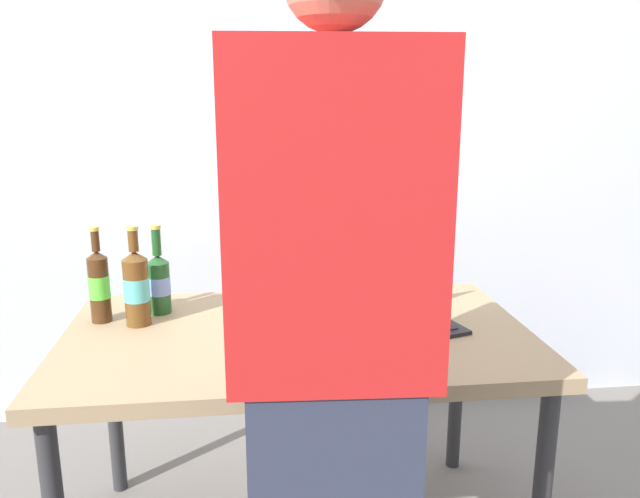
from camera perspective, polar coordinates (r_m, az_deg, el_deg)
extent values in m
cube|color=#9E8460|center=(1.91, -2.03, -8.00)|extent=(1.38, 0.82, 0.04)
cylinder|color=#2D2D30|center=(2.42, -18.20, -13.17)|extent=(0.05, 0.05, 0.68)
cylinder|color=#2D2D30|center=(2.50, 12.28, -11.93)|extent=(0.05, 0.05, 0.68)
cube|color=black|center=(1.92, 7.17, -7.13)|extent=(0.41, 0.34, 0.01)
cube|color=#232326|center=(1.90, 7.49, -7.09)|extent=(0.33, 0.23, 0.00)
cube|color=black|center=(1.99, 5.26, -2.97)|extent=(0.35, 0.14, 0.21)
cube|color=black|center=(1.99, 5.32, -3.00)|extent=(0.32, 0.12, 0.19)
cylinder|color=#472B14|center=(2.06, -19.34, -3.52)|extent=(0.06, 0.06, 0.20)
cone|color=#472B14|center=(2.03, -19.59, -0.48)|extent=(0.06, 0.06, 0.02)
cylinder|color=#472B14|center=(2.02, -19.69, 0.69)|extent=(0.02, 0.02, 0.06)
cylinder|color=#BFB74C|center=(2.01, -19.78, 1.74)|extent=(0.03, 0.03, 0.01)
cylinder|color=#59D03A|center=(2.06, -19.36, -3.25)|extent=(0.06, 0.06, 0.07)
cylinder|color=brown|center=(1.99, -16.26, -3.80)|extent=(0.08, 0.08, 0.21)
cone|color=brown|center=(1.96, -16.48, -0.57)|extent=(0.08, 0.08, 0.03)
cylinder|color=brown|center=(1.95, -16.57, 0.72)|extent=(0.03, 0.03, 0.06)
cylinder|color=#BFB74C|center=(1.94, -16.65, 1.82)|extent=(0.03, 0.03, 0.01)
cylinder|color=#52BDBA|center=(1.99, -16.28, -3.52)|extent=(0.08, 0.08, 0.07)
cylinder|color=#1E5123|center=(2.09, -14.36, -3.42)|extent=(0.07, 0.07, 0.17)
cone|color=#1E5123|center=(2.06, -14.52, -0.88)|extent=(0.07, 0.07, 0.02)
cylinder|color=#1E5123|center=(2.05, -14.61, 0.61)|extent=(0.03, 0.03, 0.09)
cylinder|color=#BFB74C|center=(2.04, -14.69, 1.94)|extent=(0.03, 0.03, 0.01)
cylinder|color=#7896E0|center=(2.09, -14.37, -3.21)|extent=(0.07, 0.07, 0.06)
cube|color=red|center=(1.21, 1.25, 3.01)|extent=(0.43, 0.26, 0.65)
cube|color=silver|center=(2.73, -3.87, 11.45)|extent=(6.00, 0.10, 2.60)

